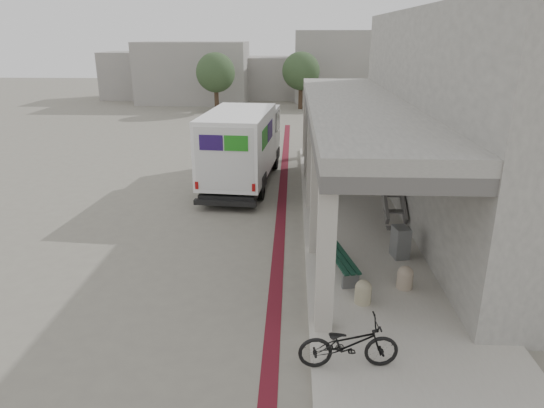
{
  "coord_description": "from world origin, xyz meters",
  "views": [
    {
      "loc": [
        1.38,
        -12.65,
        6.18
      ],
      "look_at": [
        0.82,
        0.37,
        1.6
      ],
      "focal_mm": 32.0,
      "sensor_mm": 36.0,
      "label": 1
    }
  ],
  "objects_px": {
    "fedex_truck": "(243,144)",
    "bicycle_black": "(349,344)",
    "bench": "(340,261)",
    "utility_cabinet": "(400,242)"
  },
  "relations": [
    {
      "from": "fedex_truck",
      "to": "bench",
      "type": "relative_size",
      "value": 3.74
    },
    {
      "from": "bicycle_black",
      "to": "bench",
      "type": "bearing_deg",
      "value": -7.72
    },
    {
      "from": "bench",
      "to": "bicycle_black",
      "type": "height_order",
      "value": "bicycle_black"
    },
    {
      "from": "bicycle_black",
      "to": "fedex_truck",
      "type": "bearing_deg",
      "value": 9.92
    },
    {
      "from": "bench",
      "to": "bicycle_black",
      "type": "distance_m",
      "value": 3.91
    },
    {
      "from": "fedex_truck",
      "to": "bench",
      "type": "height_order",
      "value": "fedex_truck"
    },
    {
      "from": "bench",
      "to": "utility_cabinet",
      "type": "bearing_deg",
      "value": 17.98
    },
    {
      "from": "fedex_truck",
      "to": "bicycle_black",
      "type": "xyz_separation_m",
      "value": [
        3.25,
        -12.39,
        -1.11
      ]
    },
    {
      "from": "bench",
      "to": "utility_cabinet",
      "type": "relative_size",
      "value": 2.3
    },
    {
      "from": "fedex_truck",
      "to": "bicycle_black",
      "type": "relative_size",
      "value": 4.07
    }
  ]
}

